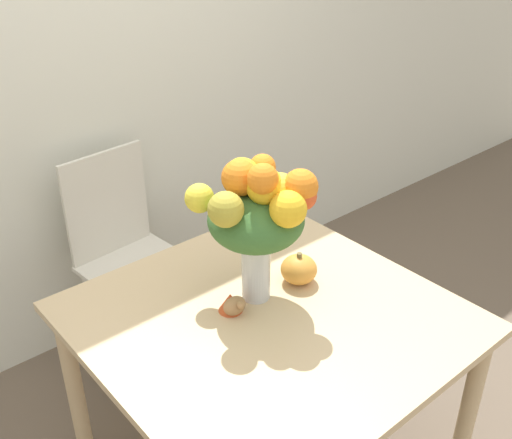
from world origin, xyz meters
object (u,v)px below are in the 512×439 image
turkey_figurine (232,304)px  dining_chair_near_window (129,257)px  flower_vase (257,212)px  pumpkin (299,269)px

turkey_figurine → dining_chair_near_window: bearing=85.2°
flower_vase → turkey_figurine: flower_vase is taller
flower_vase → pumpkin: 0.32m
pumpkin → turkey_figurine: 0.28m
flower_vase → dining_chair_near_window: bearing=92.9°
pumpkin → dining_chair_near_window: 0.91m
flower_vase → dining_chair_near_window: size_ratio=0.53×
pumpkin → dining_chair_near_window: bearing=104.1°
flower_vase → pumpkin: bearing=-7.5°
flower_vase → pumpkin: flower_vase is taller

